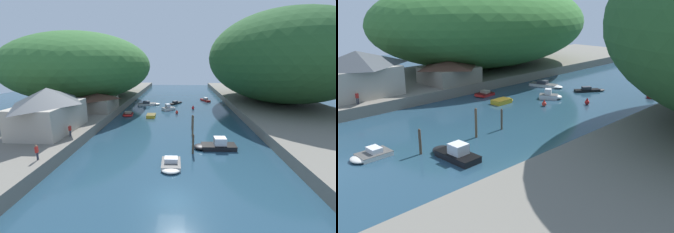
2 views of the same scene
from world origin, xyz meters
The scene contains 19 objects.
water_surface centered at (0.00, 30.00, 0.00)m, with size 130.00×130.00×0.00m, color #234256.
left_bank centered at (-24.19, 30.00, 0.79)m, with size 22.00×120.00×1.58m.
hillside_left centered at (-25.29, 43.73, 10.31)m, with size 34.70×48.59×17.47m.
waterfront_building centered at (-18.48, 13.69, 4.92)m, with size 7.19×11.56×6.45m.
boathouse_shed centered at (-17.14, 28.40, 3.47)m, with size 8.05×8.71×3.67m.
boat_open_rowboat centered at (-2.12, 36.53, 0.48)m, with size 3.76×3.17×1.57m.
boat_white_cruiser centered at (-10.92, 30.39, 0.27)m, with size 2.31×3.48×0.83m.
boat_red_skiff centered at (-0.29, 6.17, 0.31)m, with size 2.28×3.97×0.97m.
boat_far_upstream centered at (-7.92, 42.60, 0.35)m, with size 6.38×3.23×1.11m.
boat_far_right_bank centered at (7.83, 49.99, 0.35)m, with size 3.10×5.35×1.12m.
boat_near_quay centered at (-5.63, 29.65, 0.31)m, with size 1.92×3.51×0.63m.
boat_moored_right centered at (5.47, 12.00, 0.49)m, with size 5.82×2.31×1.64m.
boat_small_dinghy centered at (-0.56, 45.05, 0.26)m, with size 3.98×5.11×0.86m.
mooring_post_nearest centered at (2.38, 10.18, 1.35)m, with size 0.27×0.27×2.68m.
mooring_post_middle centered at (2.68, 17.21, 1.72)m, with size 0.27×0.27×3.42m.
mooring_post_fourth centered at (2.77, 21.09, 1.29)m, with size 0.24×0.24×2.56m.
channel_buoy_near centered at (3.75, 37.65, 0.41)m, with size 0.70×0.70×1.05m.
channel_buoy_far centered at (-0.17, 32.55, 0.38)m, with size 0.66×0.66×0.99m.
person_on_quay centered at (-14.50, 11.51, 2.56)m, with size 0.27×0.41×1.69m.
Camera 2 is at (32.84, -8.18, 14.74)m, focal length 40.00 mm.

